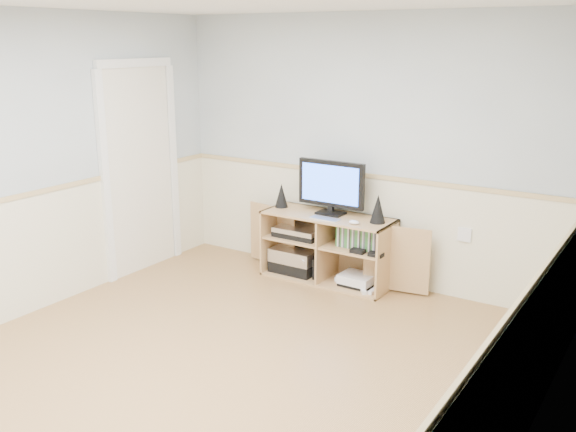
% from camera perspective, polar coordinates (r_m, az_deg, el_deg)
% --- Properties ---
extents(room, '(4.04, 4.54, 2.54)m').
position_cam_1_polar(room, '(4.33, -6.34, 1.47)').
color(room, tan).
rests_on(room, ground).
extents(media_cabinet, '(1.97, 0.47, 0.65)m').
position_cam_1_polar(media_cabinet, '(6.20, 3.79, -2.66)').
color(media_cabinet, tan).
rests_on(media_cabinet, floor).
extents(monitor, '(0.68, 0.18, 0.51)m').
position_cam_1_polar(monitor, '(6.03, 3.85, 2.73)').
color(monitor, black).
rests_on(monitor, media_cabinet).
extents(speaker_left, '(0.13, 0.13, 0.24)m').
position_cam_1_polar(speaker_left, '(6.32, -0.59, 1.84)').
color(speaker_left, black).
rests_on(speaker_left, media_cabinet).
extents(speaker_right, '(0.14, 0.14, 0.26)m').
position_cam_1_polar(speaker_right, '(5.83, 8.00, 0.64)').
color(speaker_right, black).
rests_on(speaker_right, media_cabinet).
extents(keyboard, '(0.28, 0.12, 0.01)m').
position_cam_1_polar(keyboard, '(5.92, 3.30, -0.24)').
color(keyboard, white).
rests_on(keyboard, media_cabinet).
extents(mouse, '(0.10, 0.07, 0.04)m').
position_cam_1_polar(mouse, '(5.78, 5.88, -0.56)').
color(mouse, white).
rests_on(mouse, media_cabinet).
extents(av_components, '(0.53, 0.34, 0.47)m').
position_cam_1_polar(av_components, '(6.35, 0.84, -3.26)').
color(av_components, black).
rests_on(av_components, media_cabinet).
extents(game_consoles, '(0.45, 0.30, 0.11)m').
position_cam_1_polar(game_consoles, '(6.09, 6.11, -5.67)').
color(game_consoles, white).
rests_on(game_consoles, media_cabinet).
extents(game_cases, '(0.40, 0.14, 0.19)m').
position_cam_1_polar(game_cases, '(5.94, 6.29, -1.98)').
color(game_cases, '#3F8C3F').
rests_on(game_cases, media_cabinet).
extents(wall_outlet, '(0.12, 0.03, 0.12)m').
position_cam_1_polar(wall_outlet, '(5.83, 15.43, -1.61)').
color(wall_outlet, white).
rests_on(wall_outlet, wall_back).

